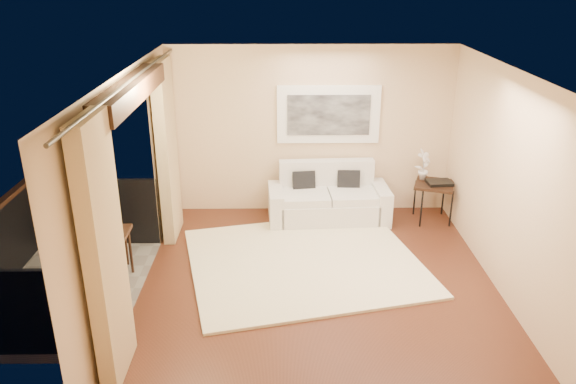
{
  "coord_description": "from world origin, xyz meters",
  "views": [
    {
      "loc": [
        -0.47,
        -6.16,
        3.79
      ],
      "look_at": [
        -0.39,
        0.63,
        1.05
      ],
      "focal_mm": 35.0,
      "sensor_mm": 36.0,
      "label": 1
    }
  ],
  "objects_px": {
    "balcony_chair_far": "(104,235)",
    "side_table": "(434,187)",
    "bistro_table": "(105,240)",
    "balcony_chair_near": "(82,253)",
    "ice_bucket": "(91,225)",
    "orchid": "(424,165)",
    "sofa": "(328,200)"
  },
  "relations": [
    {
      "from": "sofa",
      "to": "side_table",
      "type": "height_order",
      "value": "sofa"
    },
    {
      "from": "orchid",
      "to": "balcony_chair_far",
      "type": "height_order",
      "value": "orchid"
    },
    {
      "from": "balcony_chair_far",
      "to": "balcony_chair_near",
      "type": "bearing_deg",
      "value": 77.98
    },
    {
      "from": "sofa",
      "to": "balcony_chair_near",
      "type": "height_order",
      "value": "balcony_chair_near"
    },
    {
      "from": "sofa",
      "to": "bistro_table",
      "type": "relative_size",
      "value": 2.8
    },
    {
      "from": "sofa",
      "to": "balcony_chair_far",
      "type": "relative_size",
      "value": 1.97
    },
    {
      "from": "sofa",
      "to": "bistro_table",
      "type": "distance_m",
      "value": 3.55
    },
    {
      "from": "balcony_chair_far",
      "to": "side_table",
      "type": "bearing_deg",
      "value": -155.85
    },
    {
      "from": "ice_bucket",
      "to": "balcony_chair_far",
      "type": "bearing_deg",
      "value": 56.38
    },
    {
      "from": "orchid",
      "to": "balcony_chair_near",
      "type": "height_order",
      "value": "orchid"
    },
    {
      "from": "side_table",
      "to": "bistro_table",
      "type": "distance_m",
      "value": 4.98
    },
    {
      "from": "sofa",
      "to": "orchid",
      "type": "xyz_separation_m",
      "value": [
        1.5,
        0.08,
        0.56
      ]
    },
    {
      "from": "orchid",
      "to": "ice_bucket",
      "type": "xyz_separation_m",
      "value": [
        -4.63,
        -1.95,
        -0.09
      ]
    },
    {
      "from": "balcony_chair_far",
      "to": "balcony_chair_near",
      "type": "relative_size",
      "value": 1.03
    },
    {
      "from": "orchid",
      "to": "balcony_chair_near",
      "type": "relative_size",
      "value": 0.53
    },
    {
      "from": "bistro_table",
      "to": "balcony_chair_near",
      "type": "xyz_separation_m",
      "value": [
        -0.21,
        -0.25,
        -0.06
      ]
    },
    {
      "from": "side_table",
      "to": "ice_bucket",
      "type": "bearing_deg",
      "value": -159.64
    },
    {
      "from": "balcony_chair_far",
      "to": "ice_bucket",
      "type": "xyz_separation_m",
      "value": [
        -0.09,
        -0.14,
        0.22
      ]
    },
    {
      "from": "ice_bucket",
      "to": "orchid",
      "type": "bearing_deg",
      "value": 22.8
    },
    {
      "from": "orchid",
      "to": "ice_bucket",
      "type": "bearing_deg",
      "value": -157.2
    },
    {
      "from": "orchid",
      "to": "bistro_table",
      "type": "bearing_deg",
      "value": -155.85
    },
    {
      "from": "sofa",
      "to": "ice_bucket",
      "type": "distance_m",
      "value": 3.67
    },
    {
      "from": "orchid",
      "to": "balcony_chair_far",
      "type": "xyz_separation_m",
      "value": [
        -4.54,
        -1.81,
        -0.32
      ]
    },
    {
      "from": "sofa",
      "to": "balcony_chair_near",
      "type": "xyz_separation_m",
      "value": [
        -3.17,
        -2.17,
        0.23
      ]
    },
    {
      "from": "balcony_chair_far",
      "to": "balcony_chair_near",
      "type": "distance_m",
      "value": 0.47
    },
    {
      "from": "side_table",
      "to": "balcony_chair_near",
      "type": "bearing_deg",
      "value": -156.65
    },
    {
      "from": "orchid",
      "to": "balcony_chair_near",
      "type": "xyz_separation_m",
      "value": [
        -4.68,
        -2.26,
        -0.33
      ]
    },
    {
      "from": "balcony_chair_far",
      "to": "ice_bucket",
      "type": "relative_size",
      "value": 4.89
    },
    {
      "from": "bistro_table",
      "to": "balcony_chair_far",
      "type": "height_order",
      "value": "balcony_chair_far"
    },
    {
      "from": "side_table",
      "to": "orchid",
      "type": "distance_m",
      "value": 0.38
    },
    {
      "from": "side_table",
      "to": "ice_bucket",
      "type": "relative_size",
      "value": 3.7
    },
    {
      "from": "ice_bucket",
      "to": "bistro_table",
      "type": "bearing_deg",
      "value": -19.34
    }
  ]
}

